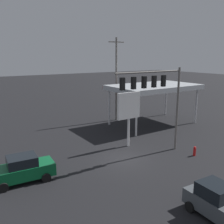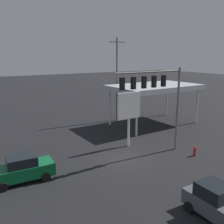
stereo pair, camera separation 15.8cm
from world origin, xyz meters
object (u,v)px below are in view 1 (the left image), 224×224
at_px(price_sign, 129,108).
at_px(hatchback_crossing, 218,203).
at_px(utility_pole, 116,78).
at_px(sedan_waiting, 23,169).
at_px(fire_hydrant, 195,151).
at_px(traffic_signal_assembly, 155,89).

height_order(price_sign, hatchback_crossing, price_sign).
xyz_separation_m(utility_pole, price_sign, (4.88, 9.27, -1.99)).
bearing_deg(hatchback_crossing, price_sign, 170.30).
xyz_separation_m(sedan_waiting, fire_hydrant, (-14.24, 3.72, -0.51)).
relative_size(sedan_waiting, hatchback_crossing, 1.16).
relative_size(utility_pole, hatchback_crossing, 2.89).
relative_size(traffic_signal_assembly, fire_hydrant, 8.94).
bearing_deg(fire_hydrant, traffic_signal_assembly, -34.80).
height_order(price_sign, fire_hydrant, price_sign).
bearing_deg(hatchback_crossing, utility_pole, 163.54).
distance_m(utility_pole, hatchback_crossing, 23.02).
bearing_deg(hatchback_crossing, sedan_waiting, -138.82).
xyz_separation_m(traffic_signal_assembly, price_sign, (0.39, -3.14, -2.13)).
relative_size(sedan_waiting, fire_hydrant, 5.14).
bearing_deg(utility_pole, hatchback_crossing, 70.12).
distance_m(sedan_waiting, hatchback_crossing, 12.99).
bearing_deg(hatchback_crossing, fire_hydrant, 139.56).
height_order(utility_pole, fire_hydrant, utility_pole).
xyz_separation_m(traffic_signal_assembly, utility_pole, (-4.48, -12.41, -0.14)).
bearing_deg(utility_pole, price_sign, 62.25).
height_order(utility_pole, sedan_waiting, utility_pole).
bearing_deg(traffic_signal_assembly, sedan_waiting, -7.91).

